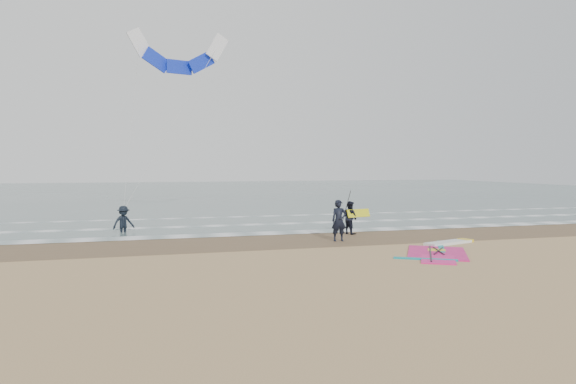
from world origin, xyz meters
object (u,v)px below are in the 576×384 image
object	(u,v)px
person_walking	(350,218)
person_wading	(123,216)
surf_kite	(179,56)
person_standing	(339,221)
windsurf_rig	(441,250)

from	to	relation	value
person_walking	person_wading	distance (m)	11.18
person_wading	surf_kite	bearing A→B (deg)	28.25
person_standing	person_walking	size ratio (longest dim) A/B	1.14
person_wading	person_walking	bearing A→B (deg)	-42.11
person_wading	person_standing	bearing A→B (deg)	-54.85
surf_kite	person_wading	bearing A→B (deg)	-127.95
person_standing	person_walking	xyz separation A→B (m)	(1.36, 2.06, -0.11)
windsurf_rig	person_standing	bearing A→B (deg)	130.90
person_standing	person_walking	world-z (taller)	person_standing
person_standing	person_wading	xyz separation A→B (m)	(-9.25, 5.57, -0.07)
windsurf_rig	surf_kite	bearing A→B (deg)	125.55
surf_kite	windsurf_rig	bearing A→B (deg)	-54.45
surf_kite	person_standing	bearing A→B (deg)	-56.59
person_walking	surf_kite	distance (m)	13.76
person_standing	windsurf_rig	bearing A→B (deg)	-44.97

